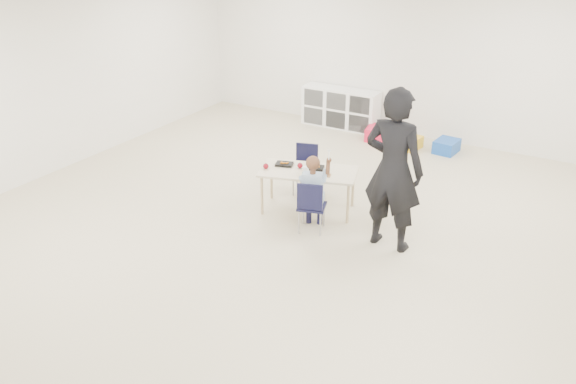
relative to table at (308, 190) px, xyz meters
The scene contains 16 objects.
room 1.50m from the table, 85.55° to the right, with size 9.00×9.02×2.80m.
table is the anchor object (origin of this frame).
chair_near 0.55m from the table, 56.66° to the right, with size 0.33×0.31×0.67m, color black, non-canonical shape.
chair_far 0.55m from the table, 123.34° to the left, with size 0.33×0.31×0.67m, color black, non-canonical shape.
child 0.60m from the table, 56.66° to the right, with size 0.45×0.45×1.06m, color #A8BDE3, non-canonical shape.
lunch_tray_near 0.31m from the table, 63.98° to the left, with size 0.22×0.16×0.03m, color black.
lunch_tray_far 0.46m from the table, behind, with size 0.22×0.16×0.03m, color black.
milk_carton 0.36m from the table, 76.53° to the right, with size 0.07×0.07×0.10m, color white.
bread_roll 0.41m from the table, ahead, with size 0.09×0.09×0.07m, color tan.
apple_near 0.34m from the table, behind, with size 0.07×0.07×0.07m, color maroon.
apple_far 0.63m from the table, 155.90° to the right, with size 0.07×0.07×0.07m, color maroon.
cubby_shelf 3.47m from the table, 108.89° to the left, with size 1.40×0.40×0.70m, color white.
adult 1.45m from the table, 14.64° to the right, with size 0.70×0.46×1.91m, color black.
bin_red 3.00m from the table, 95.17° to the left, with size 0.35×0.45×0.22m, color red.
bin_yellow 2.87m from the table, 82.73° to the left, with size 0.31×0.40×0.20m, color gold.
bin_blue 3.13m from the table, 72.53° to the left, with size 0.33×0.43×0.21m, color #1648A8.
Camera 1 is at (3.31, -5.32, 3.59)m, focal length 38.00 mm.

